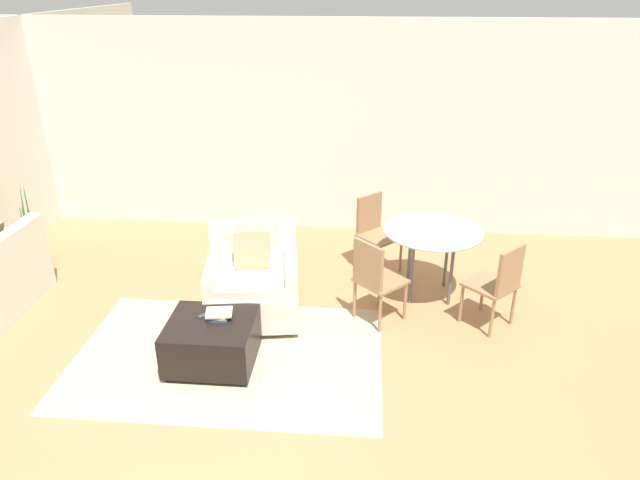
% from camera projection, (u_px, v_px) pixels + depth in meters
% --- Properties ---
extents(ground_plane, '(20.00, 20.00, 0.00)m').
position_uv_depth(ground_plane, '(227.00, 423.00, 4.47)').
color(ground_plane, '#A3754C').
extents(wall_back, '(12.00, 0.06, 2.75)m').
position_uv_depth(wall_back, '(290.00, 129.00, 7.46)').
color(wall_back, beige).
rests_on(wall_back, ground_plane).
extents(area_rug, '(2.82, 1.84, 0.01)m').
position_uv_depth(area_rug, '(229.00, 356.00, 5.26)').
color(area_rug, tan).
rests_on(area_rug, ground_plane).
extents(armchair, '(1.02, 1.03, 0.90)m').
position_uv_depth(armchair, '(253.00, 284.00, 5.78)').
color(armchair, beige).
rests_on(armchair, ground_plane).
extents(ottoman, '(0.76, 0.69, 0.43)m').
position_uv_depth(ottoman, '(212.00, 341.00, 5.08)').
color(ottoman, black).
rests_on(ottoman, ground_plane).
extents(book_stack, '(0.25, 0.20, 0.07)m').
position_uv_depth(book_stack, '(219.00, 315.00, 5.05)').
color(book_stack, '#2D478C').
rests_on(book_stack, ottoman).
extents(tv_remote_primary, '(0.14, 0.14, 0.01)m').
position_uv_depth(tv_remote_primary, '(206.00, 314.00, 5.11)').
color(tv_remote_primary, '#333338').
rests_on(tv_remote_primary, ottoman).
extents(potted_plant, '(0.33, 0.33, 1.06)m').
position_uv_depth(potted_plant, '(33.00, 248.00, 6.84)').
color(potted_plant, brown).
rests_on(potted_plant, ground_plane).
extents(dining_table, '(1.05, 1.05, 0.77)m').
position_uv_depth(dining_table, '(432.00, 238.00, 6.01)').
color(dining_table, '#8C9E99').
rests_on(dining_table, ground_plane).
extents(dining_chair_near_left, '(0.59, 0.59, 0.90)m').
position_uv_depth(dining_chair_near_left, '(375.00, 276.00, 5.59)').
color(dining_chair_near_left, '#93704C').
rests_on(dining_chair_near_left, ground_plane).
extents(dining_chair_near_right, '(0.59, 0.59, 0.90)m').
position_uv_depth(dining_chair_near_right, '(499.00, 281.00, 5.49)').
color(dining_chair_near_right, '#93704C').
rests_on(dining_chair_near_right, ground_plane).
extents(dining_chair_far_left, '(0.59, 0.59, 0.90)m').
position_uv_depth(dining_chair_far_left, '(375.00, 228.00, 6.67)').
color(dining_chair_far_left, '#93704C').
rests_on(dining_chair_far_left, ground_plane).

